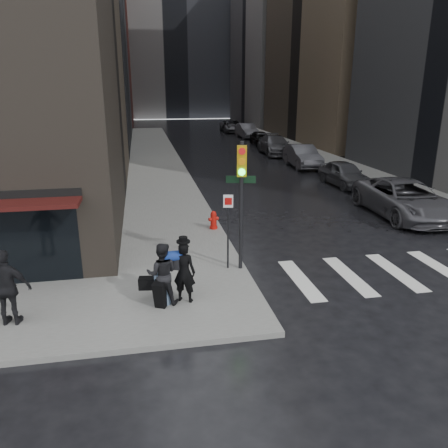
{
  "coord_description": "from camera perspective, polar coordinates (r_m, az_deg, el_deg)",
  "views": [
    {
      "loc": [
        -1.1,
        -10.58,
        5.66
      ],
      "look_at": [
        1.49,
        2.98,
        1.3
      ],
      "focal_mm": 35.0,
      "sensor_mm": 36.0,
      "label": 1
    }
  ],
  "objects": [
    {
      "name": "ground",
      "position": [
        12.05,
        -4.37,
        -10.54
      ],
      "size": [
        140.0,
        140.0,
        0.0
      ],
      "primitive_type": "plane",
      "color": "black",
      "rests_on": "ground"
    },
    {
      "name": "sidewalk_left",
      "position": [
        38.01,
        -9.13,
        8.85
      ],
      "size": [
        4.0,
        50.0,
        0.15
      ],
      "primitive_type": "cube",
      "color": "slate",
      "rests_on": "ground"
    },
    {
      "name": "sidewalk_right",
      "position": [
        40.7,
        10.47,
        9.35
      ],
      "size": [
        3.0,
        50.0,
        0.15
      ],
      "primitive_type": "cube",
      "color": "slate",
      "rests_on": "ground"
    },
    {
      "name": "crosswalk",
      "position": [
        15.49,
        24.03,
        -5.48
      ],
      "size": [
        8.5,
        3.0,
        0.01
      ],
      "color": "silver",
      "rests_on": "ground"
    },
    {
      "name": "bldg_left_far",
      "position": [
        73.91,
        -21.67,
        22.08
      ],
      "size": [
        22.0,
        20.0,
        26.0
      ],
      "primitive_type": "cube",
      "color": "maroon",
      "rests_on": "ground"
    },
    {
      "name": "bldg_right_far",
      "position": [
        74.06,
        11.61,
        22.49
      ],
      "size": [
        22.0,
        20.0,
        25.0
      ],
      "primitive_type": "cube",
      "color": "slate",
      "rests_on": "ground"
    },
    {
      "name": "bldg_distant",
      "position": [
        89.46,
        -6.76,
        24.05
      ],
      "size": [
        40.0,
        12.0,
        32.0
      ],
      "primitive_type": "cube",
      "color": "slate",
      "rests_on": "ground"
    },
    {
      "name": "man_overcoat",
      "position": [
        11.6,
        -5.84,
        -6.66
      ],
      "size": [
        1.24,
        0.81,
        1.85
      ],
      "rotation": [
        0.0,
        0.0,
        2.72
      ],
      "color": "black",
      "rests_on": "ground"
    },
    {
      "name": "man_jeans",
      "position": [
        11.57,
        -8.13,
        -6.42
      ],
      "size": [
        1.19,
        0.77,
        1.69
      ],
      "rotation": [
        0.0,
        0.0,
        2.99
      ],
      "color": "black",
      "rests_on": "ground"
    },
    {
      "name": "man_greycoat",
      "position": [
        11.64,
        -26.44,
        -7.48
      ],
      "size": [
        1.17,
        0.64,
        1.9
      ],
      "rotation": [
        0.0,
        0.0,
        2.98
      ],
      "color": "black",
      "rests_on": "ground"
    },
    {
      "name": "traffic_light",
      "position": [
        13.06,
        2.13,
        4.53
      ],
      "size": [
        0.98,
        0.54,
        3.99
      ],
      "rotation": [
        0.0,
        0.0,
        -0.21
      ],
      "color": "black",
      "rests_on": "ground"
    },
    {
      "name": "fire_hydrant",
      "position": [
        17.63,
        -1.38,
        0.43
      ],
      "size": [
        0.43,
        0.32,
        0.74
      ],
      "rotation": [
        0.0,
        0.0,
        0.31
      ],
      "color": "#B8120B",
      "rests_on": "ground"
    },
    {
      "name": "parked_car_0",
      "position": [
        21.36,
        22.49,
        3.09
      ],
      "size": [
        2.98,
        6.03,
        1.64
      ],
      "primitive_type": "imported",
      "rotation": [
        0.0,
        0.0,
        -0.04
      ],
      "color": "#4E4E53",
      "rests_on": "ground"
    },
    {
      "name": "parked_car_1",
      "position": [
        26.99,
        15.43,
        6.36
      ],
      "size": [
        1.93,
        4.34,
        1.45
      ],
      "primitive_type": "imported",
      "rotation": [
        0.0,
        0.0,
        0.05
      ],
      "color": "#4A4A4F",
      "rests_on": "ground"
    },
    {
      "name": "parked_car_2",
      "position": [
        32.78,
        10.2,
        8.73
      ],
      "size": [
        1.88,
        4.92,
        1.6
      ],
      "primitive_type": "imported",
      "rotation": [
        0.0,
        0.0,
        -0.04
      ],
      "color": "#4F4F54",
      "rests_on": "ground"
    },
    {
      "name": "parked_car_3",
      "position": [
        38.84,
        6.66,
        10.22
      ],
      "size": [
        2.44,
        5.61,
        1.61
      ],
      "primitive_type": "imported",
      "rotation": [
        0.0,
        0.0,
        -0.03
      ],
      "color": "#48484D",
      "rests_on": "ground"
    },
    {
      "name": "parked_car_4",
      "position": [
        45.19,
        4.79,
        11.14
      ],
      "size": [
        1.69,
        4.05,
        1.37
      ],
      "primitive_type": "imported",
      "rotation": [
        0.0,
        0.0,
        -0.02
      ],
      "color": "black",
      "rests_on": "ground"
    },
    {
      "name": "parked_car_5",
      "position": [
        51.46,
        2.97,
        12.08
      ],
      "size": [
        1.88,
        4.94,
        1.61
      ],
      "primitive_type": "imported",
      "rotation": [
        0.0,
        0.0,
        0.04
      ],
      "color": "#504F54",
      "rests_on": "ground"
    },
    {
      "name": "parked_car_6",
      "position": [
        57.71,
        1.1,
        12.67
      ],
      "size": [
        2.79,
        5.74,
        1.57
      ],
      "primitive_type": "imported",
      "rotation": [
        0.0,
        0.0,
        -0.03
      ],
      "color": "#505055",
      "rests_on": "ground"
    }
  ]
}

